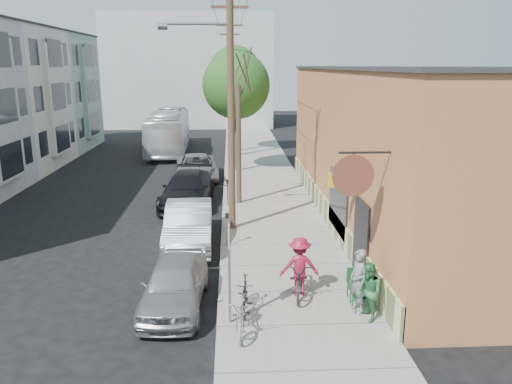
{
  "coord_description": "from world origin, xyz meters",
  "views": [
    {
      "loc": [
        2.42,
        -15.55,
        6.64
      ],
      "look_at": [
        3.46,
        4.66,
        1.5
      ],
      "focal_mm": 35.0,
      "sensor_mm": 36.0,
      "label": 1
    }
  ],
  "objects_px": {
    "tree_bare": "(239,145)",
    "patron_grey": "(358,281)",
    "sign_post": "(229,262)",
    "tree_leafy_mid": "(236,85)",
    "patio_chair_b": "(356,285)",
    "cyclist": "(299,266)",
    "parking_meter_near": "(227,224)",
    "parked_bike_b": "(242,313)",
    "utility_pole_near": "(229,98)",
    "bus": "(169,131)",
    "car_1": "(189,225)",
    "parking_meter_far": "(228,188)",
    "car_0": "(175,283)",
    "parked_bike_a": "(245,294)",
    "patio_chair_a": "(361,296)",
    "car_3": "(197,167)",
    "car_2": "(188,189)",
    "tree_leafy_far": "(235,72)",
    "patron_green": "(368,292)"
  },
  "relations": [
    {
      "from": "patio_chair_b",
      "to": "car_0",
      "type": "distance_m",
      "value": 5.13
    },
    {
      "from": "parking_meter_near",
      "to": "car_2",
      "type": "height_order",
      "value": "car_2"
    },
    {
      "from": "patio_chair_b",
      "to": "patron_grey",
      "type": "bearing_deg",
      "value": -92.26
    },
    {
      "from": "parking_meter_far",
      "to": "parked_bike_a",
      "type": "distance_m",
      "value": 10.63
    },
    {
      "from": "cyclist",
      "to": "sign_post",
      "type": "bearing_deg",
      "value": 37.19
    },
    {
      "from": "tree_leafy_mid",
      "to": "bus",
      "type": "xyz_separation_m",
      "value": [
        -5.27,
        8.49,
        -3.86
      ]
    },
    {
      "from": "patio_chair_b",
      "to": "utility_pole_near",
      "type": "bearing_deg",
      "value": 126.04
    },
    {
      "from": "sign_post",
      "to": "tree_leafy_mid",
      "type": "xyz_separation_m",
      "value": [
        0.45,
        19.4,
        3.63
      ]
    },
    {
      "from": "cyclist",
      "to": "bus",
      "type": "height_order",
      "value": "bus"
    },
    {
      "from": "parked_bike_a",
      "to": "patron_grey",
      "type": "bearing_deg",
      "value": -0.91
    },
    {
      "from": "sign_post",
      "to": "patron_green",
      "type": "relative_size",
      "value": 1.79
    },
    {
      "from": "parking_meter_near",
      "to": "patio_chair_a",
      "type": "relative_size",
      "value": 1.41
    },
    {
      "from": "parking_meter_near",
      "to": "tree_leafy_mid",
      "type": "relative_size",
      "value": 0.17
    },
    {
      "from": "patio_chair_a",
      "to": "patron_grey",
      "type": "height_order",
      "value": "patron_grey"
    },
    {
      "from": "parking_meter_far",
      "to": "car_0",
      "type": "height_order",
      "value": "car_0"
    },
    {
      "from": "patio_chair_a",
      "to": "car_2",
      "type": "distance_m",
      "value": 12.77
    },
    {
      "from": "tree_bare",
      "to": "parked_bike_b",
      "type": "bearing_deg",
      "value": -90.73
    },
    {
      "from": "parking_meter_near",
      "to": "parked_bike_b",
      "type": "relative_size",
      "value": 0.66
    },
    {
      "from": "sign_post",
      "to": "bus",
      "type": "xyz_separation_m",
      "value": [
        -4.82,
        27.89,
        -0.23
      ]
    },
    {
      "from": "bus",
      "to": "parking_meter_near",
      "type": "bearing_deg",
      "value": -80.15
    },
    {
      "from": "parking_meter_near",
      "to": "parked_bike_b",
      "type": "xyz_separation_m",
      "value": [
        0.4,
        -6.2,
        -0.34
      ]
    },
    {
      "from": "parked_bike_b",
      "to": "car_1",
      "type": "distance_m",
      "value": 6.96
    },
    {
      "from": "car_3",
      "to": "patron_grey",
      "type": "bearing_deg",
      "value": -78.03
    },
    {
      "from": "parking_meter_near",
      "to": "parking_meter_far",
      "type": "height_order",
      "value": "same"
    },
    {
      "from": "tree_bare",
      "to": "patron_grey",
      "type": "xyz_separation_m",
      "value": [
        3.0,
        -11.3,
        -1.93
      ]
    },
    {
      "from": "tree_leafy_far",
      "to": "car_2",
      "type": "bearing_deg",
      "value": -99.54
    },
    {
      "from": "car_2",
      "to": "patio_chair_b",
      "type": "bearing_deg",
      "value": -57.9
    },
    {
      "from": "parked_bike_b",
      "to": "bus",
      "type": "xyz_separation_m",
      "value": [
        -5.11,
        28.34,
        0.96
      ]
    },
    {
      "from": "parking_meter_far",
      "to": "car_3",
      "type": "distance_m",
      "value": 6.73
    },
    {
      "from": "sign_post",
      "to": "parking_meter_far",
      "type": "xyz_separation_m",
      "value": [
        -0.1,
        11.28,
        -0.85
      ]
    },
    {
      "from": "car_0",
      "to": "parked_bike_a",
      "type": "bearing_deg",
      "value": -13.96
    },
    {
      "from": "parking_meter_near",
      "to": "tree_bare",
      "type": "relative_size",
      "value": 0.22
    },
    {
      "from": "car_1",
      "to": "parking_meter_near",
      "type": "bearing_deg",
      "value": -21.28
    },
    {
      "from": "tree_leafy_mid",
      "to": "cyclist",
      "type": "bearing_deg",
      "value": -85.0
    },
    {
      "from": "cyclist",
      "to": "car_3",
      "type": "relative_size",
      "value": 0.34
    },
    {
      "from": "patron_grey",
      "to": "bus",
      "type": "distance_m",
      "value": 28.71
    },
    {
      "from": "utility_pole_near",
      "to": "patron_grey",
      "type": "height_order",
      "value": "utility_pole_near"
    },
    {
      "from": "patio_chair_b",
      "to": "parked_bike_b",
      "type": "bearing_deg",
      "value": -146.29
    },
    {
      "from": "cyclist",
      "to": "car_1",
      "type": "relative_size",
      "value": 0.36
    },
    {
      "from": "utility_pole_near",
      "to": "bus",
      "type": "relative_size",
      "value": 0.87
    },
    {
      "from": "patron_grey",
      "to": "car_3",
      "type": "distance_m",
      "value": 18.17
    },
    {
      "from": "tree_bare",
      "to": "car_1",
      "type": "distance_m",
      "value": 6.19
    },
    {
      "from": "tree_bare",
      "to": "car_2",
      "type": "relative_size",
      "value": 1.03
    },
    {
      "from": "utility_pole_near",
      "to": "cyclist",
      "type": "relative_size",
      "value": 5.74
    },
    {
      "from": "tree_leafy_far",
      "to": "bus",
      "type": "distance_m",
      "value": 7.06
    },
    {
      "from": "parked_bike_b",
      "to": "car_0",
      "type": "distance_m",
      "value": 2.51
    },
    {
      "from": "patio_chair_b",
      "to": "cyclist",
      "type": "height_order",
      "value": "cyclist"
    },
    {
      "from": "patio_chair_b",
      "to": "cyclist",
      "type": "relative_size",
      "value": 0.5
    },
    {
      "from": "parking_meter_near",
      "to": "car_0",
      "type": "height_order",
      "value": "car_0"
    },
    {
      "from": "tree_bare",
      "to": "patron_grey",
      "type": "relative_size",
      "value": 3.17
    }
  ]
}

